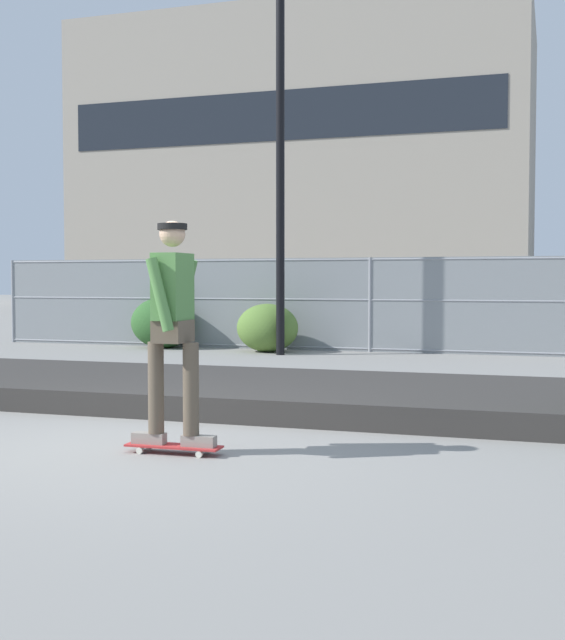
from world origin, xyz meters
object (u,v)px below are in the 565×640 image
object	(u,v)px
skater	(173,317)
street_lamp	(280,119)
skateboard	(174,447)
parked_car_mid	(503,306)
shrub_center	(267,328)
shrub_left	(163,323)
parked_car_near	(236,303)

from	to	relation	value
skater	street_lamp	size ratio (longest dim) A/B	0.26
skateboard	street_lamp	world-z (taller)	street_lamp
parked_car_mid	shrub_center	distance (m)	5.51
skater	street_lamp	world-z (taller)	street_lamp
skater	shrub_left	xyz separation A→B (m)	(-4.75, 9.48, -0.59)
parked_car_mid	street_lamp	bearing A→B (deg)	-134.08
street_lamp	shrub_center	distance (m)	3.98
skateboard	skater	size ratio (longest dim) A/B	0.44
skateboard	skater	bearing A→B (deg)	-7.13
skateboard	street_lamp	xyz separation A→B (m)	(-1.95, 8.74, 4.34)
street_lamp	shrub_left	size ratio (longest dim) A/B	5.22
street_lamp	parked_car_near	world-z (taller)	street_lamp
skater	shrub_center	distance (m)	9.56
skater	parked_car_mid	distance (m)	12.85
parked_car_near	shrub_center	size ratio (longest dim) A/B	3.66
parked_car_near	shrub_left	world-z (taller)	parked_car_near
skater	street_lamp	xyz separation A→B (m)	(-1.95, 8.74, 3.29)
skateboard	street_lamp	size ratio (longest dim) A/B	0.11
street_lamp	shrub_left	xyz separation A→B (m)	(-2.80, 0.74, -3.87)
parked_car_near	shrub_left	size ratio (longest dim) A/B	3.29
parked_car_mid	shrub_center	bearing A→B (deg)	-140.99
shrub_left	shrub_center	size ratio (longest dim) A/B	1.11
skater	street_lamp	bearing A→B (deg)	102.56
shrub_left	street_lamp	bearing A→B (deg)	-14.88
skateboard	shrub_left	world-z (taller)	shrub_left
parked_car_mid	shrub_center	world-z (taller)	parked_car_mid
street_lamp	parked_car_mid	bearing A→B (deg)	45.92
street_lamp	shrub_center	size ratio (longest dim) A/B	5.81
skateboard	skater	world-z (taller)	skater
skater	parked_car_near	bearing A→B (deg)	109.06
skateboard	shrub_center	world-z (taller)	shrub_center
shrub_left	parked_car_near	bearing A→B (deg)	85.93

